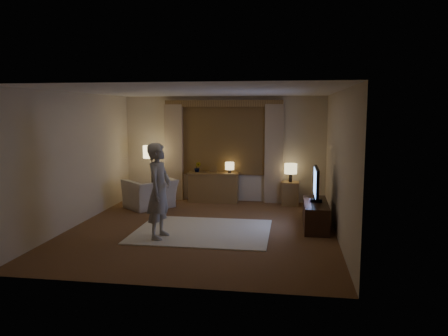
% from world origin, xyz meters
% --- Properties ---
extents(room, '(5.04, 5.54, 2.64)m').
position_xyz_m(room, '(0.00, 0.50, 1.33)').
color(room, brown).
rests_on(room, ground).
extents(rug, '(2.50, 2.00, 0.02)m').
position_xyz_m(rug, '(0.04, -0.16, 0.01)').
color(rug, beige).
rests_on(rug, floor).
extents(sideboard, '(1.20, 0.40, 0.70)m').
position_xyz_m(sideboard, '(-0.22, 2.50, 0.35)').
color(sideboard, brown).
rests_on(sideboard, floor).
extents(picture_frame, '(0.16, 0.02, 0.20)m').
position_xyz_m(picture_frame, '(-0.22, 2.50, 0.80)').
color(picture_frame, brown).
rests_on(picture_frame, sideboard).
extents(plant, '(0.17, 0.13, 0.30)m').
position_xyz_m(plant, '(-0.62, 2.50, 0.85)').
color(plant, '#999999').
rests_on(plant, sideboard).
extents(table_lamp_sideboard, '(0.22, 0.22, 0.30)m').
position_xyz_m(table_lamp_sideboard, '(0.18, 2.50, 0.90)').
color(table_lamp_sideboard, black).
rests_on(table_lamp_sideboard, sideboard).
extents(floor_lamp, '(0.41, 0.41, 1.41)m').
position_xyz_m(floor_lamp, '(-1.68, 2.18, 1.18)').
color(floor_lamp, black).
rests_on(floor_lamp, floor).
extents(armchair, '(1.36, 1.37, 0.67)m').
position_xyz_m(armchair, '(-1.56, 1.63, 0.34)').
color(armchair, '#BEB39D').
rests_on(armchair, floor).
extents(side_table, '(0.40, 0.40, 0.56)m').
position_xyz_m(side_table, '(1.66, 2.45, 0.28)').
color(side_table, brown).
rests_on(side_table, floor).
extents(table_lamp_side, '(0.30, 0.30, 0.44)m').
position_xyz_m(table_lamp_side, '(1.66, 2.45, 0.87)').
color(table_lamp_side, black).
rests_on(table_lamp_side, side_table).
extents(tv_stand, '(0.45, 1.40, 0.50)m').
position_xyz_m(tv_stand, '(2.15, 0.48, 0.25)').
color(tv_stand, black).
rests_on(tv_stand, floor).
extents(tv, '(0.23, 0.93, 0.67)m').
position_xyz_m(tv, '(2.15, 0.48, 0.87)').
color(tv, black).
rests_on(tv, tv_stand).
extents(person, '(0.46, 0.65, 1.68)m').
position_xyz_m(person, '(-0.61, -0.70, 0.86)').
color(person, '#A8A29B').
rests_on(person, rug).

